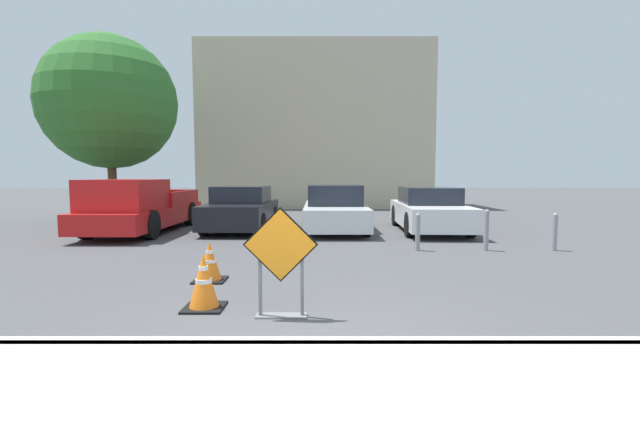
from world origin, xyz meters
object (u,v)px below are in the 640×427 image
Objects in this scene: pickup_truck at (141,209)px; parked_car_second at (336,209)px; traffic_cone_nearest at (205,282)px; bollard_nearest at (419,231)px; bollard_second at (488,229)px; parked_car_nearest at (243,210)px; parked_car_third at (431,210)px; bollard_third at (557,231)px; road_closed_sign at (282,257)px; traffic_cone_second at (211,262)px.

pickup_truck reaches higher than parked_car_second.
traffic_cone_nearest is 8.37m from pickup_truck.
bollard_nearest is 1.58m from bollard_second.
parked_car_third is (5.91, -0.17, -0.00)m from parked_car_nearest.
parked_car_third is at bearing -179.80° from parked_car_nearest.
bollard_nearest is at bearing 74.38° from parked_car_third.
pickup_truck is at bearing 161.76° from bollard_second.
traffic_cone_nearest is 0.83× the size of bollard_third.
road_closed_sign is 0.24× the size of pickup_truck.
parked_car_third is (3.89, 8.26, -0.10)m from road_closed_sign.
road_closed_sign is at bearing 123.37° from pickup_truck.
bollard_second is at bearing 99.00° from parked_car_third.
pickup_truck is 9.78m from bollard_second.
bollard_second is (4.31, 4.68, -0.25)m from road_closed_sign.
bollard_third is at bearing 142.22° from parked_car_second.
parked_car_nearest is at bearing 95.89° from traffic_cone_second.
traffic_cone_second is 0.75× the size of bollard_nearest.
road_closed_sign is 0.29× the size of parked_car_second.
bollard_third is at bearing 164.89° from pickup_truck.
bollard_third is at bearing 38.48° from road_closed_sign.
traffic_cone_second is at bearing 97.72° from parked_car_nearest.
pickup_truck is at bearing 118.11° from traffic_cone_nearest.
parked_car_third is (2.96, -0.21, -0.01)m from parked_car_second.
traffic_cone_nearest is 0.13× the size of pickup_truck.
parked_car_nearest is (2.96, 0.69, -0.08)m from pickup_truck.
parked_car_nearest is 8.75m from bollard_third.
road_closed_sign is 7.52m from bollard_third.
parked_car_nearest is 4.28× the size of bollard_second.
parked_car_third is (4.93, 7.90, 0.29)m from traffic_cone_nearest.
traffic_cone_second is 0.16× the size of parked_car_nearest.
parked_car_third reaches higher than bollard_second.
road_closed_sign is 1.42× the size of bollard_second.
bollard_third is (5.89, 4.68, -0.29)m from road_closed_sign.
parked_car_second is at bearing -1.61° from parked_car_third.
traffic_cone_nearest is 0.15× the size of parked_car_third.
pickup_truck reaches higher than traffic_cone_nearest.
traffic_cone_nearest is at bearing -131.08° from bollard_nearest.
bollard_third is at bearing 21.53° from traffic_cone_second.
pickup_truck reaches higher than parked_car_nearest.
parked_car_second is at bearing 131.65° from bollard_second.
traffic_cone_second is 4.97m from bollard_nearest.
traffic_cone_second is 0.14× the size of parked_car_second.
pickup_truck is (-3.94, 7.38, 0.38)m from traffic_cone_nearest.
bollard_nearest is (-1.17, -3.58, -0.19)m from parked_car_third.
bollard_nearest is (7.71, -3.06, -0.28)m from pickup_truck.
road_closed_sign is 2.31m from traffic_cone_second.
parked_car_second reaches higher than road_closed_sign.
bollard_second is (0.41, -3.58, -0.14)m from parked_car_third.
parked_car_third is (5.23, 6.43, 0.33)m from traffic_cone_second.
parked_car_second reaches higher than traffic_cone_nearest.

